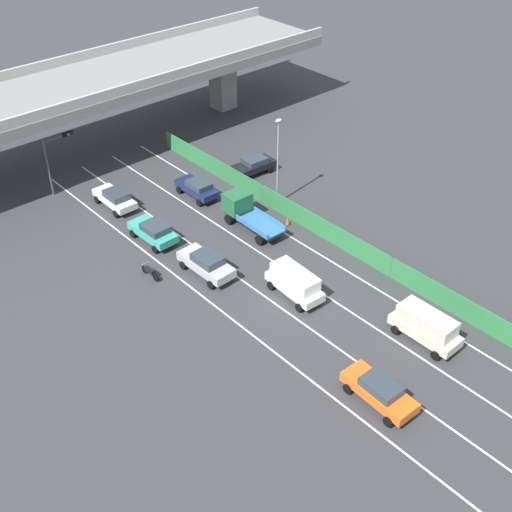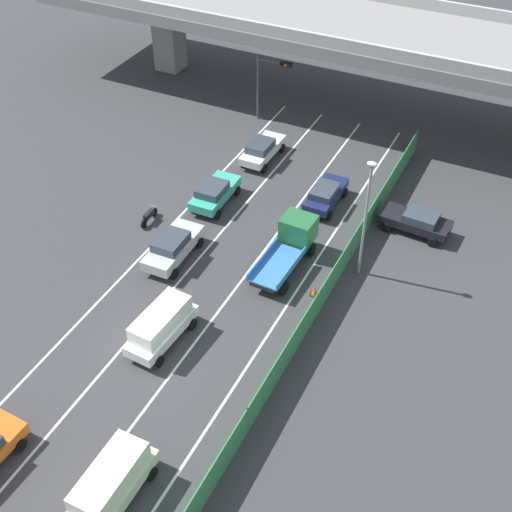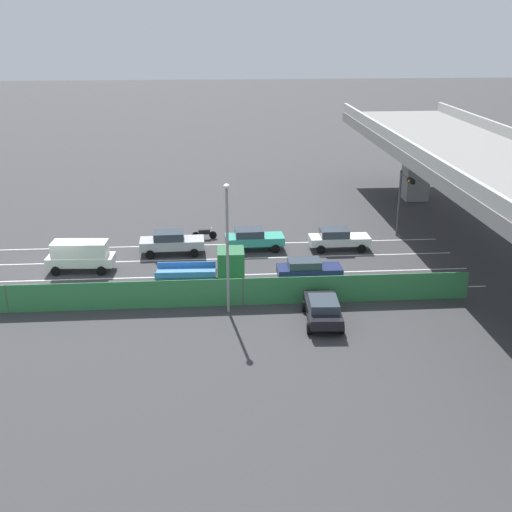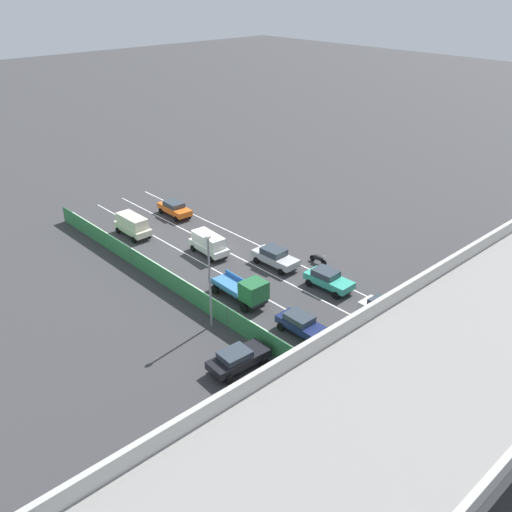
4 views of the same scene
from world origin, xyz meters
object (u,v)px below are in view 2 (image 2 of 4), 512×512
motorcycle (149,216)px  street_lamp (367,209)px  car_sedan_silver (173,246)px  car_sedan_navy (325,194)px  car_taxi_teal (214,192)px  parked_sedan_dark (417,221)px  traffic_cone (315,291)px  car_van_cream (111,483)px  traffic_light (269,77)px  car_van_white (161,325)px  flatbed_truck_blue (291,242)px  car_hatchback_white (262,149)px

motorcycle → street_lamp: 14.54m
car_sedan_silver → car_sedan_navy: bearing=56.0°
car_sedan_navy → street_lamp: 7.89m
car_taxi_teal → parked_sedan_dark: size_ratio=0.97×
parked_sedan_dark → traffic_cone: (-3.51, -8.25, -0.55)m
street_lamp → car_van_cream: bearing=-103.5°
car_sedan_navy → traffic_light: 12.26m
car_van_white → flatbed_truck_blue: flatbed_truck_blue is taller
parked_sedan_dark → street_lamp: bearing=-109.8°
car_sedan_navy → traffic_cone: bearing=-71.9°
flatbed_truck_blue → traffic_light: size_ratio=1.08×
car_van_cream → car_sedan_navy: bearing=89.7°
car_van_cream → car_hatchback_white: car_van_cream is taller
traffic_light → car_van_cream: bearing=-75.9°
car_van_white → motorcycle: bearing=126.9°
car_sedan_navy → traffic_light: size_ratio=0.79×
car_van_cream → car_sedan_navy: 23.95m
car_van_white → flatbed_truck_blue: bearing=69.8°
flatbed_truck_blue → traffic_cone: (2.53, -2.35, -0.93)m
car_van_cream → parked_sedan_dark: 24.67m
traffic_light → street_lamp: (12.60, -14.00, 0.91)m
car_sedan_silver → traffic_light: bearing=96.6°
car_van_white → car_taxi_teal: size_ratio=1.05×
car_van_cream → car_sedan_silver: bearing=112.4°
car_van_white → flatbed_truck_blue: 9.78m
car_sedan_navy → parked_sedan_dark: bearing=-1.0°
car_van_white → traffic_light: bearing=102.1°
parked_sedan_dark → traffic_cone: size_ratio=6.62×
car_taxi_teal → parked_sedan_dark: (12.91, 3.00, -0.04)m
street_lamp → parked_sedan_dark: bearing=70.2°
motorcycle → parked_sedan_dark: (15.76, 6.63, 0.40)m
car_hatchback_white → car_sedan_silver: size_ratio=0.95×
car_van_cream → car_taxi_teal: 21.84m
car_hatchback_white → car_taxi_teal: bearing=-94.1°
car_van_cream → traffic_light: 33.64m
car_hatchback_white → car_sedan_navy: bearing=-27.3°
car_hatchback_white → car_taxi_teal: car_taxi_teal is taller
car_van_cream → flatbed_truck_blue: (0.32, 17.93, 0.01)m
flatbed_truck_blue → traffic_light: traffic_light is taller
car_hatchback_white → flatbed_truck_blue: 11.24m
car_sedan_silver → traffic_cone: car_sedan_silver is taller
car_sedan_silver → flatbed_truck_blue: flatbed_truck_blue is taller
car_hatchback_white → flatbed_truck_blue: flatbed_truck_blue is taller
car_taxi_teal → flatbed_truck_blue: bearing=-22.9°
car_hatchback_white → car_taxi_teal: (-0.45, -6.32, 0.02)m
car_van_cream → car_taxi_teal: size_ratio=1.05×
car_sedan_silver → car_van_cream: bearing=-67.6°
car_van_cream → traffic_light: size_ratio=0.87×
car_van_cream → car_sedan_navy: size_ratio=1.10×
car_hatchback_white → motorcycle: (-3.30, -9.95, -0.43)m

